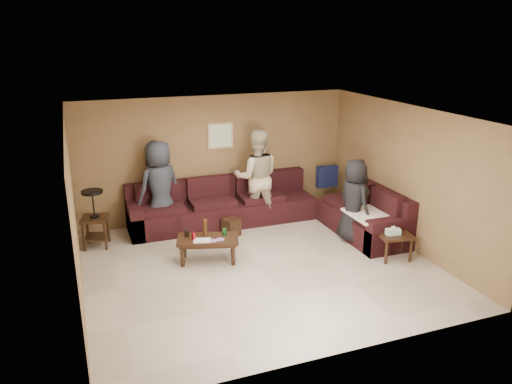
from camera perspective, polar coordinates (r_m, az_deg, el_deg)
room at (r=7.68m, az=0.46°, el=2.67°), size 5.60×5.50×2.50m
sectional_sofa at (r=9.71m, az=1.75°, el=-2.29°), size 4.65×2.90×0.97m
coffee_table at (r=8.35m, az=-5.54°, el=-5.60°), size 1.11×0.78×0.70m
end_table_left at (r=9.24m, az=-17.96°, el=-2.80°), size 0.55×0.55×1.05m
side_table_right at (r=8.69m, az=15.56°, el=-5.02°), size 0.61×0.53×0.59m
waste_bin at (r=9.42m, az=-2.84°, el=-4.02°), size 0.36×0.36×0.33m
wall_art at (r=9.99m, az=-4.09°, el=6.44°), size 0.52×0.04×0.52m
person_left at (r=9.50m, az=-10.95°, el=0.53°), size 1.03×0.87×1.79m
person_middle at (r=9.81m, az=0.05°, el=1.72°), size 1.06×0.92×1.88m
person_right at (r=9.14m, az=11.14°, el=-0.99°), size 0.57×0.80×1.54m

